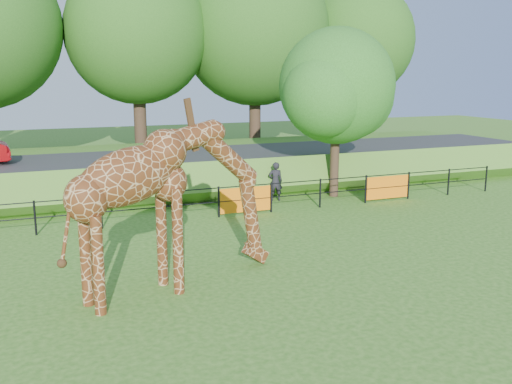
% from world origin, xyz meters
% --- Properties ---
extents(ground, '(90.00, 90.00, 0.00)m').
position_xyz_m(ground, '(0.00, 0.00, 0.00)').
color(ground, '#306619').
rests_on(ground, ground).
extents(giraffe, '(5.51, 2.60, 3.90)m').
position_xyz_m(giraffe, '(-1.02, 2.04, 1.95)').
color(giraffe, '#562A11').
rests_on(giraffe, ground).
extents(perimeter_fence, '(28.07, 0.10, 1.10)m').
position_xyz_m(perimeter_fence, '(0.00, 8.00, 0.55)').
color(perimeter_fence, black).
rests_on(perimeter_fence, ground).
extents(embankment, '(40.00, 9.00, 1.30)m').
position_xyz_m(embankment, '(0.00, 15.50, 0.65)').
color(embankment, '#306619').
rests_on(embankment, ground).
extents(road, '(40.00, 5.00, 0.12)m').
position_xyz_m(road, '(0.00, 14.00, 1.36)').
color(road, '#2D2D30').
rests_on(road, embankment).
extents(visitor, '(0.65, 0.52, 1.55)m').
position_xyz_m(visitor, '(4.92, 9.71, 0.77)').
color(visitor, black).
rests_on(visitor, ground).
extents(tree_east, '(5.40, 4.71, 6.76)m').
position_xyz_m(tree_east, '(7.60, 9.63, 4.28)').
color(tree_east, '#372518').
rests_on(tree_east, ground).
extents(bg_tree_line, '(37.30, 8.80, 11.82)m').
position_xyz_m(bg_tree_line, '(1.89, 22.00, 7.19)').
color(bg_tree_line, '#372518').
rests_on(bg_tree_line, ground).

